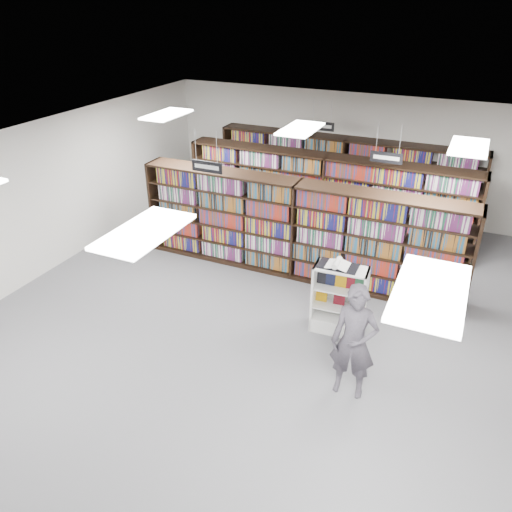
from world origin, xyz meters
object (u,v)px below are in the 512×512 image
at_px(shopper, 354,342).
at_px(open_book, 338,265).
at_px(endcap_display, 338,308).
at_px(bookshelf_row_near, 296,230).

bearing_deg(shopper, open_book, 111.88).
bearing_deg(endcap_display, shopper, -71.27).
distance_m(bookshelf_row_near, endcap_display, 2.21).
relative_size(endcap_display, shopper, 0.70).
bearing_deg(endcap_display, bookshelf_row_near, 127.72).
bearing_deg(open_book, bookshelf_row_near, 128.90).
distance_m(open_book, shopper, 1.68).
height_order(open_book, shopper, shopper).
xyz_separation_m(bookshelf_row_near, shopper, (2.03, -3.07, -0.12)).
distance_m(endcap_display, open_book, 0.88).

